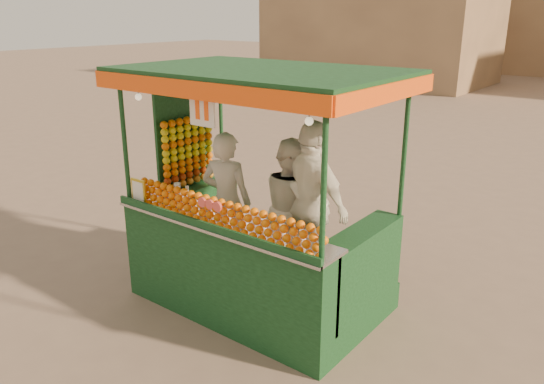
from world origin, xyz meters
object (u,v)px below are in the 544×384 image
Objects in this scene: juice_cart at (248,233)px; vendor_middle at (293,208)px; vendor_left at (227,202)px; vendor_right at (312,205)px.

juice_cart is 0.57m from vendor_middle.
vendor_middle is at bearing -170.83° from vendor_left.
juice_cart is at bearing 96.62° from vendor_middle.
juice_cart is 1.59× the size of vendor_right.
vendor_right is (0.28, -0.05, 0.12)m from vendor_middle.
vendor_right is (0.98, 0.29, 0.10)m from vendor_left.
juice_cart is 0.48m from vendor_left.
vendor_middle is at bearing 7.07° from vendor_right.
vendor_right is at bearing 32.56° from juice_cart.
vendor_left is (-0.39, 0.09, 0.26)m from juice_cart.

